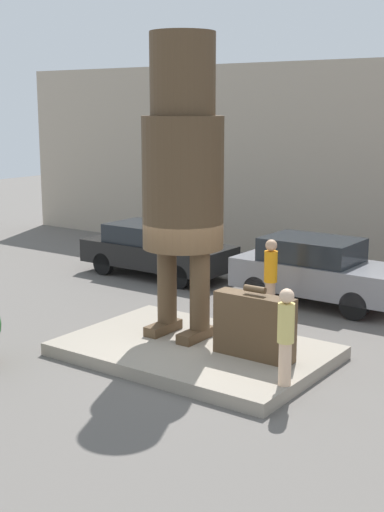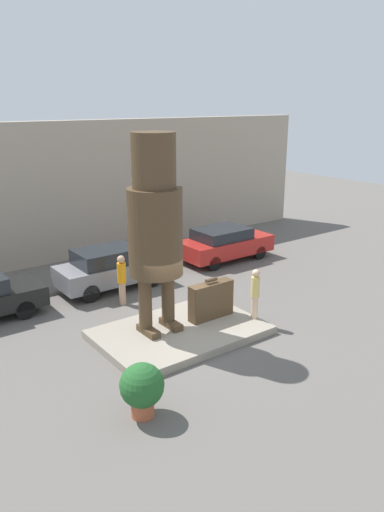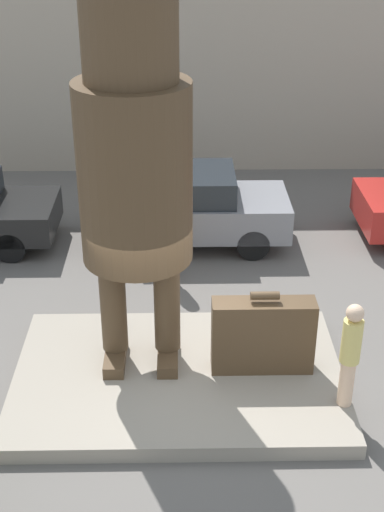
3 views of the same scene
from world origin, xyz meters
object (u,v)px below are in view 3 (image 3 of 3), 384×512
(tourist, at_px, (350,351))
(worker_hivis, at_px, (168,234))
(statue_figure, at_px, (134,148))
(giant_suitcase, at_px, (263,335))
(parked_car_grey, at_px, (187,206))

(tourist, bearing_deg, worker_hivis, 122.37)
(statue_figure, height_order, giant_suitcase, statue_figure)
(parked_car_grey, relative_size, worker_hivis, 2.29)
(parked_car_grey, bearing_deg, worker_hivis, -103.31)
(statue_figure, xyz_separation_m, tourist, (2.90, -1.16, -2.50))
(giant_suitcase, bearing_deg, statue_figure, 170.41)
(giant_suitcase, bearing_deg, tourist, -38.02)
(tourist, xyz_separation_m, worker_hivis, (-2.53, 3.99, -0.16))
(giant_suitcase, xyz_separation_m, tourist, (1.09, -0.85, 0.30))
(giant_suitcase, distance_m, parked_car_grey, 4.86)
(statue_figure, xyz_separation_m, parked_car_grey, (0.75, 4.43, -2.79))
(giant_suitcase, distance_m, tourist, 1.41)
(statue_figure, relative_size, tourist, 3.57)
(statue_figure, height_order, worker_hivis, statue_figure)
(tourist, bearing_deg, statue_figure, 158.28)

